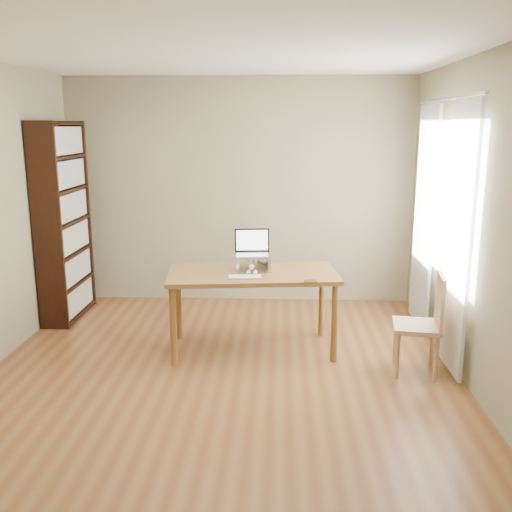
{
  "coord_description": "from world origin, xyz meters",
  "views": [
    {
      "loc": [
        0.48,
        -4.36,
        2.06
      ],
      "look_at": [
        0.26,
        0.64,
        0.9
      ],
      "focal_mm": 40.0,
      "sensor_mm": 36.0,
      "label": 1
    }
  ],
  "objects": [
    {
      "name": "room",
      "position": [
        0.03,
        0.01,
        1.3
      ],
      "size": [
        4.04,
        4.54,
        2.64
      ],
      "color": "brown",
      "rests_on": "ground"
    },
    {
      "name": "bookshelf",
      "position": [
        -1.83,
        1.55,
        1.05
      ],
      "size": [
        0.3,
        0.9,
        2.1
      ],
      "color": "black",
      "rests_on": "ground"
    },
    {
      "name": "curtains",
      "position": [
        1.92,
        0.8,
        1.17
      ],
      "size": [
        0.03,
        1.9,
        2.25
      ],
      "color": "silver",
      "rests_on": "ground"
    },
    {
      "name": "desk",
      "position": [
        0.23,
        0.66,
        0.66
      ],
      "size": [
        1.6,
        0.92,
        0.75
      ],
      "rotation": [
        0.0,
        0.0,
        0.1
      ],
      "color": "brown",
      "rests_on": "ground"
    },
    {
      "name": "laptop_stand",
      "position": [
        0.23,
        0.74,
        0.83
      ],
      "size": [
        0.32,
        0.25,
        0.13
      ],
      "rotation": [
        0.0,
        0.0,
        0.1
      ],
      "color": "silver",
      "rests_on": "desk"
    },
    {
      "name": "laptop",
      "position": [
        0.23,
        0.8,
        0.94
      ],
      "size": [
        0.35,
        0.3,
        0.23
      ],
      "rotation": [
        0.0,
        0.0,
        0.1
      ],
      "color": "silver",
      "rests_on": "laptop_stand"
    },
    {
      "name": "keyboard",
      "position": [
        0.17,
        0.44,
        0.76
      ],
      "size": [
        0.31,
        0.15,
        0.02
      ],
      "rotation": [
        0.0,
        0.0,
        0.07
      ],
      "color": "silver",
      "rests_on": "desk"
    },
    {
      "name": "coaster",
      "position": [
        0.75,
        0.36,
        0.75
      ],
      "size": [
        0.11,
        0.11,
        0.01
      ],
      "primitive_type": "cylinder",
      "color": "brown",
      "rests_on": "desk"
    },
    {
      "name": "cat",
      "position": [
        0.23,
        0.77,
        0.82
      ],
      "size": [
        0.25,
        0.49,
        0.16
      ],
      "rotation": [
        0.0,
        0.0,
        -0.02
      ],
      "color": "#4F483E",
      "rests_on": "desk"
    },
    {
      "name": "chair",
      "position": [
        1.7,
        0.21,
        0.46
      ],
      "size": [
        0.43,
        0.43,
        0.86
      ],
      "rotation": [
        0.0,
        0.0,
        -0.14
      ],
      "color": "tan",
      "rests_on": "ground"
    }
  ]
}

